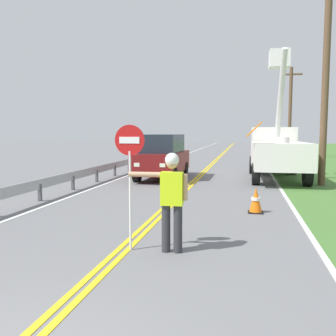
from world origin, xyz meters
TOP-DOWN VIEW (x-y plane):
  - centerline_yellow_left at (-0.09, 20.00)m, footprint 0.11×110.00m
  - centerline_yellow_right at (0.09, 20.00)m, footprint 0.11×110.00m
  - edge_line_right at (3.60, 20.00)m, footprint 0.12×110.00m
  - edge_line_left at (-3.60, 20.00)m, footprint 0.12×110.00m
  - flagger_worker at (0.91, 4.14)m, footprint 1.09×0.26m
  - stop_sign_paddle at (0.14, 4.10)m, footprint 0.56×0.04m
  - utility_bucket_truck at (3.68, 15.85)m, footprint 2.67×6.83m
  - oncoming_suv_nearest at (-1.62, 14.52)m, footprint 1.95×4.63m
  - utility_pole_near at (5.34, 13.69)m, footprint 1.80×0.28m
  - utility_pole_mid at (5.91, 30.25)m, footprint 1.80×0.28m
  - traffic_cone_lead at (2.52, 7.83)m, footprint 0.40×0.40m
  - guardrail_left_shoulder at (-4.20, 16.14)m, footprint 0.10×32.00m

SIDE VIEW (x-z plane):
  - centerline_yellow_left at x=-0.09m, z-range 0.00..0.01m
  - centerline_yellow_right at x=0.09m, z-range 0.00..0.01m
  - edge_line_right at x=3.60m, z-range 0.00..0.01m
  - edge_line_left at x=-3.60m, z-range 0.00..0.01m
  - traffic_cone_lead at x=2.52m, z-range -0.01..0.69m
  - guardrail_left_shoulder at x=-4.20m, z-range 0.16..0.87m
  - flagger_worker at x=0.91m, z-range 0.13..1.96m
  - oncoming_suv_nearest at x=-1.62m, z-range 0.01..2.11m
  - utility_bucket_truck at x=3.68m, z-range -1.56..4.42m
  - stop_sign_paddle at x=0.14m, z-range 0.54..2.87m
  - utility_pole_mid at x=5.91m, z-range 0.18..7.83m
  - utility_pole_near at x=5.34m, z-range 0.18..8.67m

